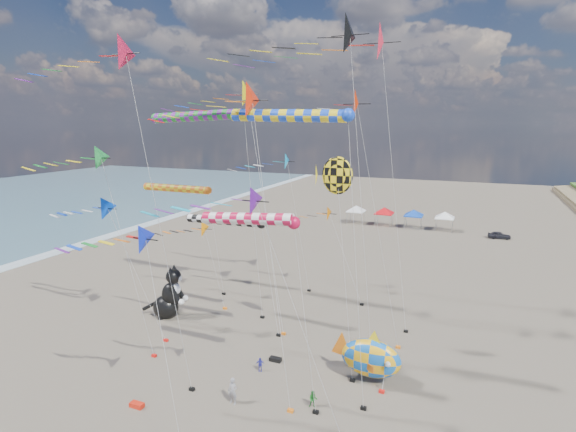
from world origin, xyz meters
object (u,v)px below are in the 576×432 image
(child_green, at_px, (313,399))
(child_blue, at_px, (260,364))
(parked_car, at_px, (499,235))
(person_adult, at_px, (233,391))
(cat_inflatable, at_px, (167,292))
(fish_inflatable, at_px, (370,358))

(child_green, relative_size, child_blue, 1.06)
(parked_car, bearing_deg, person_adult, 156.25)
(cat_inflatable, height_order, person_adult, cat_inflatable)
(cat_inflatable, xyz_separation_m, child_green, (16.86, -7.60, -1.94))
(person_adult, bearing_deg, cat_inflatable, 145.63)
(fish_inflatable, height_order, child_blue, fish_inflatable)
(cat_inflatable, height_order, parked_car, cat_inflatable)
(cat_inflatable, xyz_separation_m, fish_inflatable, (19.53, -3.39, -0.70))
(fish_inflatable, height_order, parked_car, fish_inflatable)
(child_green, distance_m, parked_car, 52.72)
(fish_inflatable, relative_size, parked_car, 1.69)
(person_adult, distance_m, parked_car, 55.62)
(child_green, distance_m, child_blue, 5.55)
(child_green, height_order, parked_car, parked_car)
(fish_inflatable, bearing_deg, person_adult, -142.36)
(cat_inflatable, distance_m, child_green, 18.60)
(child_green, height_order, child_blue, child_green)
(person_adult, xyz_separation_m, child_blue, (-0.08, 4.11, -0.35))
(cat_inflatable, xyz_separation_m, child_blue, (11.91, -5.10, -1.97))
(child_blue, bearing_deg, child_green, -49.34)
(cat_inflatable, height_order, fish_inflatable, cat_inflatable)
(cat_inflatable, height_order, child_green, cat_inflatable)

